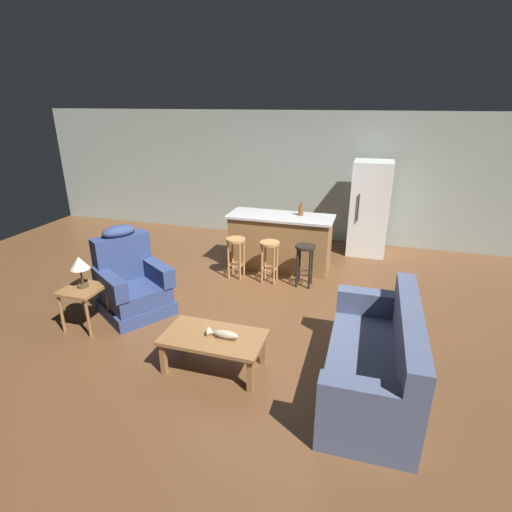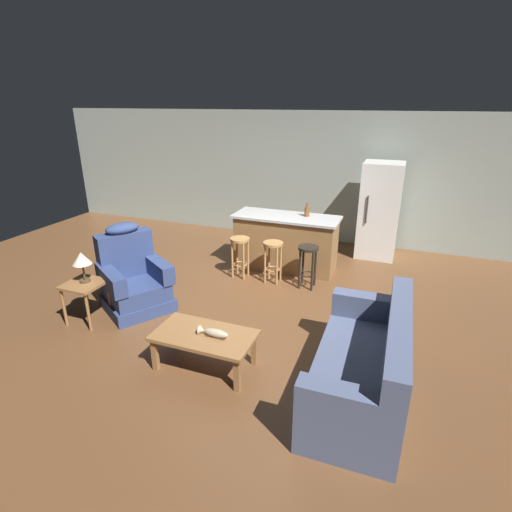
% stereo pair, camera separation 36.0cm
% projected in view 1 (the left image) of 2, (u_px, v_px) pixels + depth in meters
% --- Properties ---
extents(ground_plane, '(12.00, 12.00, 0.00)m').
position_uv_depth(ground_plane, '(258.00, 300.00, 5.94)').
color(ground_plane, brown).
extents(back_wall, '(12.00, 0.05, 2.60)m').
position_uv_depth(back_wall, '(302.00, 177.00, 8.24)').
color(back_wall, '#939E93').
rests_on(back_wall, ground_plane).
extents(coffee_table, '(1.10, 0.60, 0.42)m').
position_uv_depth(coffee_table, '(214.00, 340.00, 4.31)').
color(coffee_table, olive).
rests_on(coffee_table, ground_plane).
extents(fish_figurine, '(0.34, 0.10, 0.10)m').
position_uv_depth(fish_figurine, '(223.00, 334.00, 4.24)').
color(fish_figurine, '#4C3823').
rests_on(fish_figurine, coffee_table).
extents(couch, '(0.87, 1.91, 0.94)m').
position_uv_depth(couch, '(377.00, 362.00, 3.99)').
color(couch, '#4C5675').
rests_on(couch, ground_plane).
extents(recliner_near_lamp, '(1.16, 1.16, 1.20)m').
position_uv_depth(recliner_near_lamp, '(131.00, 283.00, 5.51)').
color(recliner_near_lamp, navy).
rests_on(recliner_near_lamp, ground_plane).
extents(end_table, '(0.48, 0.48, 0.56)m').
position_uv_depth(end_table, '(83.00, 295.00, 5.09)').
color(end_table, olive).
rests_on(end_table, ground_plane).
extents(table_lamp, '(0.24, 0.24, 0.41)m').
position_uv_depth(table_lamp, '(79.00, 264.00, 4.98)').
color(table_lamp, '#4C3823').
rests_on(table_lamp, end_table).
extents(kitchen_island, '(1.80, 0.70, 0.95)m').
position_uv_depth(kitchen_island, '(280.00, 242.00, 6.96)').
color(kitchen_island, olive).
rests_on(kitchen_island, ground_plane).
extents(bar_stool_left, '(0.32, 0.32, 0.68)m').
position_uv_depth(bar_stool_left, '(236.00, 250.00, 6.57)').
color(bar_stool_left, '#A87A47').
rests_on(bar_stool_left, ground_plane).
extents(bar_stool_middle, '(0.32, 0.32, 0.68)m').
position_uv_depth(bar_stool_middle, '(270.00, 254.00, 6.41)').
color(bar_stool_middle, '#A87A47').
rests_on(bar_stool_middle, ground_plane).
extents(bar_stool_right, '(0.32, 0.32, 0.68)m').
position_uv_depth(bar_stool_right, '(305.00, 258.00, 6.25)').
color(bar_stool_right, black).
rests_on(bar_stool_right, ground_plane).
extents(refrigerator, '(0.70, 0.69, 1.76)m').
position_uv_depth(refrigerator, '(369.00, 209.00, 7.50)').
color(refrigerator, white).
rests_on(refrigerator, ground_plane).
extents(bottle_tall_green, '(0.09, 0.09, 0.23)m').
position_uv_depth(bottle_tall_green, '(301.00, 210.00, 6.76)').
color(bottle_tall_green, brown).
rests_on(bottle_tall_green, kitchen_island).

